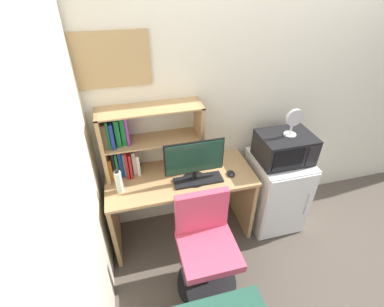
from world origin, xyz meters
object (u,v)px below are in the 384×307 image
at_px(mini_fridge, 275,191).
at_px(hutch_bookshelf, 136,142).
at_px(monitor, 194,160).
at_px(keyboard, 198,180).
at_px(wall_corkboard, 104,61).
at_px(computer_mouse, 231,174).
at_px(microwave, 285,148).
at_px(water_bottle, 119,182).
at_px(desk_chair, 206,251).
at_px(desk_fan, 294,121).

bearing_deg(mini_fridge, hutch_bookshelf, 170.71).
xyz_separation_m(monitor, keyboard, (0.03, -0.03, -0.20)).
distance_m(keyboard, wall_corkboard, 1.22).
bearing_deg(computer_mouse, microwave, 5.63).
height_order(monitor, water_bottle, monitor).
relative_size(hutch_bookshelf, monitor, 1.67).
xyz_separation_m(microwave, desk_chair, (-0.90, -0.51, -0.53)).
height_order(monitor, desk_fan, desk_fan).
height_order(desk_chair, wall_corkboard, wall_corkboard).
height_order(water_bottle, desk_fan, desk_fan).
distance_m(computer_mouse, mini_fridge, 0.66).
bearing_deg(mini_fridge, desk_fan, -5.52).
bearing_deg(keyboard, desk_fan, 3.67).
height_order(mini_fridge, desk_fan, desk_fan).
bearing_deg(monitor, desk_chair, -93.08).
bearing_deg(hutch_bookshelf, desk_chair, -59.70).
bearing_deg(monitor, microwave, 2.33).
xyz_separation_m(water_bottle, wall_corkboard, (0.04, 0.34, 0.88)).
distance_m(water_bottle, desk_chair, 0.91).
distance_m(monitor, mini_fridge, 1.04).
relative_size(monitor, microwave, 1.05).
bearing_deg(keyboard, computer_mouse, 1.54).
relative_size(hutch_bookshelf, mini_fridge, 1.07).
distance_m(water_bottle, wall_corkboard, 0.94).
xyz_separation_m(hutch_bookshelf, monitor, (0.45, -0.25, -0.10)).
bearing_deg(wall_corkboard, keyboard, -31.09).
xyz_separation_m(hutch_bookshelf, desk_chair, (0.43, -0.73, -0.68)).
bearing_deg(monitor, keyboard, -41.92).
distance_m(mini_fridge, microwave, 0.53).
relative_size(keyboard, wall_corkboard, 0.64).
xyz_separation_m(monitor, desk_fan, (0.90, 0.03, 0.24)).
distance_m(microwave, desk_chair, 1.16).
bearing_deg(computer_mouse, hutch_bookshelf, 161.36).
height_order(monitor, desk_chair, monitor).
distance_m(monitor, desk_fan, 0.93).
xyz_separation_m(microwave, desk_fan, (0.02, -0.01, 0.28)).
bearing_deg(water_bottle, desk_chair, -38.94).
bearing_deg(desk_fan, hutch_bookshelf, 170.78).
distance_m(hutch_bookshelf, keyboard, 0.63).
bearing_deg(water_bottle, microwave, 0.78).
bearing_deg(microwave, desk_chair, -150.16).
relative_size(hutch_bookshelf, computer_mouse, 9.53).
bearing_deg(hutch_bookshelf, monitor, -28.87).
height_order(monitor, wall_corkboard, wall_corkboard).
height_order(keyboard, desk_fan, desk_fan).
xyz_separation_m(keyboard, wall_corkboard, (-0.62, 0.38, 0.97)).
xyz_separation_m(monitor, water_bottle, (-0.64, 0.01, -0.11)).
bearing_deg(water_bottle, keyboard, -3.47).
xyz_separation_m(computer_mouse, desk_fan, (0.56, 0.05, 0.44)).
height_order(microwave, desk_fan, desk_fan).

